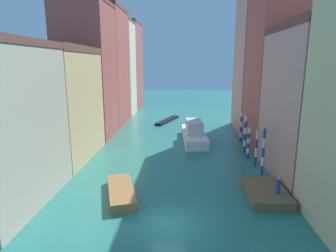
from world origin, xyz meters
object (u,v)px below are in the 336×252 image
object	(u,v)px
person_on_dock	(278,186)
mooring_pole_3	(245,132)
mooring_pole_4	(241,126)
vaporetto_white	(194,133)
mooring_pole_1	(256,147)
motorboat_0	(121,192)
waterfront_dock	(265,192)
mooring_pole_0	(263,150)
mooring_pole_2	(248,141)
gondola_black	(168,120)

from	to	relation	value
person_on_dock	mooring_pole_3	distance (m)	13.13
mooring_pole_4	vaporetto_white	distance (m)	6.69
mooring_pole_1	motorboat_0	xyz separation A→B (m)	(-13.08, -8.03, -1.76)
mooring_pole_1	vaporetto_white	world-z (taller)	mooring_pole_1
vaporetto_white	motorboat_0	xyz separation A→B (m)	(-6.70, -17.79, -0.72)
waterfront_dock	person_on_dock	bearing A→B (deg)	-57.06
mooring_pole_3	vaporetto_white	world-z (taller)	mooring_pole_3
mooring_pole_1	motorboat_0	world-z (taller)	mooring_pole_1
person_on_dock	mooring_pole_0	size ratio (longest dim) A/B	0.28
mooring_pole_2	mooring_pole_3	bearing A→B (deg)	88.11
waterfront_dock	person_on_dock	size ratio (longest dim) A/B	3.84
waterfront_dock	mooring_pole_4	bearing A→B (deg)	86.12
mooring_pole_1	gondola_black	distance (m)	26.14
mooring_pole_0	mooring_pole_1	xyz separation A→B (m)	(0.01, 2.69, -0.42)
person_on_dock	vaporetto_white	distance (m)	19.17
mooring_pole_0	vaporetto_white	bearing A→B (deg)	117.08
waterfront_dock	motorboat_0	xyz separation A→B (m)	(-12.11, -0.63, 0.01)
mooring_pole_1	mooring_pole_4	world-z (taller)	mooring_pole_4
person_on_dock	mooring_pole_4	distance (m)	17.79
person_on_dock	mooring_pole_2	bearing A→B (deg)	89.93
waterfront_dock	mooring_pole_1	world-z (taller)	mooring_pole_1
mooring_pole_0	mooring_pole_2	xyz separation A→B (m)	(-0.28, 5.19, -0.52)
mooring_pole_0	mooring_pole_3	size ratio (longest dim) A/B	0.99
person_on_dock	motorboat_0	xyz separation A→B (m)	(-12.77, 0.39, -1.01)
mooring_pole_0	vaporetto_white	xyz separation A→B (m)	(-6.37, 12.45, -1.46)
mooring_pole_2	waterfront_dock	bearing A→B (deg)	-93.92
mooring_pole_0	mooring_pole_4	world-z (taller)	mooring_pole_0
mooring_pole_0	gondola_black	distance (m)	28.62
waterfront_dock	mooring_pole_0	xyz separation A→B (m)	(0.96, 4.71, 2.18)
mooring_pole_3	mooring_pole_4	size ratio (longest dim) A/B	1.08
mooring_pole_0	waterfront_dock	bearing A→B (deg)	-101.50
mooring_pole_4	vaporetto_white	world-z (taller)	mooring_pole_4
mooring_pole_0	mooring_pole_2	size ratio (longest dim) A/B	1.27
motorboat_0	mooring_pole_4	bearing A→B (deg)	52.67
mooring_pole_2	motorboat_0	bearing A→B (deg)	-140.53
waterfront_dock	mooring_pole_3	distance (m)	12.27
mooring_pole_1	vaporetto_white	size ratio (longest dim) A/B	0.39
mooring_pole_2	mooring_pole_3	xyz separation A→B (m)	(0.07, 2.15, 0.57)
gondola_black	mooring_pole_3	bearing A→B (deg)	-60.40
person_on_dock	mooring_pole_4	size ratio (longest dim) A/B	0.30
vaporetto_white	gondola_black	bearing A→B (deg)	108.44
mooring_pole_4	motorboat_0	bearing A→B (deg)	-127.33
motorboat_0	mooring_pole_2	bearing A→B (deg)	39.47
mooring_pole_2	gondola_black	xyz separation A→B (m)	(-10.71, 21.13, -1.83)
vaporetto_white	mooring_pole_0	bearing A→B (deg)	-62.92
vaporetto_white	motorboat_0	world-z (taller)	vaporetto_white
mooring_pole_4	gondola_black	size ratio (longest dim) A/B	0.52
mooring_pole_4	motorboat_0	size ratio (longest dim) A/B	0.74
mooring_pole_1	mooring_pole_3	bearing A→B (deg)	92.74
mooring_pole_0	mooring_pole_4	size ratio (longest dim) A/B	1.06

